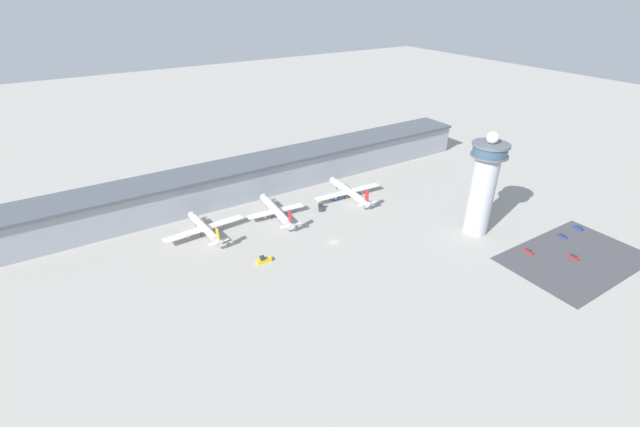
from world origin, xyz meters
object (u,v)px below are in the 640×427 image
object	(u,v)px
airplane_gate_charlie	(349,192)
car_silver_sedan	(529,251)
airplane_gate_bravo	(276,211)
service_truck_baggage	(321,207)
car_red_hatchback	(573,257)
airplane_gate_alpha	(205,228)
control_tower	(483,185)
service_truck_catering	(264,260)
service_truck_fuel	(336,197)
car_blue_compact	(578,228)
car_white_wagon	(562,236)

from	to	relation	value
airplane_gate_charlie	car_silver_sedan	xyz separation A→B (m)	(37.26, -88.16, -3.54)
airplane_gate_bravo	car_silver_sedan	world-z (taller)	airplane_gate_bravo
service_truck_baggage	car_red_hatchback	xyz separation A→B (m)	(70.63, -98.44, -0.53)
airplane_gate_charlie	airplane_gate_alpha	bearing A→B (deg)	177.52
control_tower	airplane_gate_charlie	size ratio (longest dim) A/B	1.23
airplane_gate_alpha	airplane_gate_bravo	bearing A→B (deg)	-3.25
control_tower	service_truck_catering	bearing A→B (deg)	162.57
service_truck_fuel	car_blue_compact	world-z (taller)	service_truck_fuel
car_white_wagon	airplane_gate_charlie	bearing A→B (deg)	125.33
car_red_hatchback	service_truck_fuel	bearing A→B (deg)	118.40
car_blue_compact	control_tower	bearing A→B (deg)	150.29
service_truck_fuel	car_red_hatchback	distance (m)	118.66
car_silver_sedan	car_blue_compact	bearing A→B (deg)	-0.31
airplane_gate_bravo	service_truck_catering	bearing A→B (deg)	-125.03
car_white_wagon	car_blue_compact	world-z (taller)	car_blue_compact
airplane_gate_alpha	service_truck_fuel	size ratio (longest dim) A/B	6.77
control_tower	car_white_wagon	xyz separation A→B (m)	(31.65, -26.11, -24.66)
service_truck_fuel	car_blue_compact	distance (m)	123.30
car_white_wagon	service_truck_baggage	bearing A→B (deg)	134.26
airplane_gate_bravo	car_white_wagon	xyz separation A→B (m)	(107.59, -90.00, -3.38)
airplane_gate_alpha	service_truck_catering	world-z (taller)	airplane_gate_alpha
control_tower	car_silver_sedan	distance (m)	36.12
car_red_hatchback	control_tower	bearing A→B (deg)	115.91
airplane_gate_bravo	airplane_gate_charlie	bearing A→B (deg)	-1.84
airplane_gate_bravo	car_red_hatchback	distance (m)	140.03
airplane_gate_alpha	service_truck_catering	distance (m)	37.87
airplane_gate_bravo	service_truck_catering	size ratio (longest dim) A/B	5.52
car_blue_compact	airplane_gate_alpha	bearing A→B (deg)	149.91
service_truck_catering	airplane_gate_charlie	bearing A→B (deg)	24.84
service_truck_fuel	service_truck_baggage	xyz separation A→B (m)	(-14.18, -5.94, 0.06)
car_white_wagon	car_silver_sedan	world-z (taller)	car_silver_sedan
service_truck_catering	car_silver_sedan	distance (m)	119.43
airplane_gate_alpha	car_silver_sedan	size ratio (longest dim) A/B	8.89
service_truck_baggage	car_blue_compact	distance (m)	129.25
control_tower	service_truck_fuel	size ratio (longest dim) A/B	8.61
car_silver_sedan	car_red_hatchback	distance (m)	18.50
service_truck_catering	car_blue_compact	size ratio (longest dim) A/B	1.44
car_blue_compact	car_silver_sedan	distance (m)	39.30
service_truck_fuel	service_truck_baggage	size ratio (longest dim) A/B	0.91
airplane_gate_charlie	service_truck_fuel	bearing A→B (deg)	155.55
airplane_gate_charlie	car_red_hatchback	distance (m)	113.24
control_tower	airplane_gate_bravo	size ratio (longest dim) A/B	1.36
service_truck_catering	car_blue_compact	bearing A→B (deg)	-21.54
airplane_gate_bravo	airplane_gate_charlie	size ratio (longest dim) A/B	0.90
airplane_gate_bravo	service_truck_catering	xyz separation A→B (m)	(-23.02, -32.83, -2.88)
airplane_gate_alpha	service_truck_baggage	distance (m)	61.96
service_truck_baggage	car_white_wagon	distance (m)	119.39
airplane_gate_bravo	airplane_gate_charlie	distance (m)	44.82
service_truck_catering	car_silver_sedan	world-z (taller)	service_truck_catering
airplane_gate_alpha	car_silver_sedan	world-z (taller)	airplane_gate_alpha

